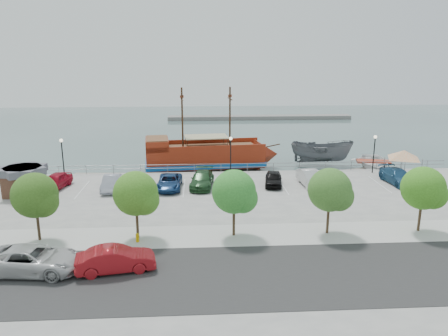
{
  "coord_description": "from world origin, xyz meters",
  "views": [
    {
      "loc": [
        -3.5,
        -39.77,
        13.01
      ],
      "look_at": [
        -1.0,
        2.0,
        2.0
      ],
      "focal_mm": 35.0,
      "sensor_mm": 36.0,
      "label": 1
    }
  ],
  "objects": [
    {
      "name": "dock_west",
      "position": [
        -14.1,
        9.2,
        -0.78
      ],
      "size": [
        7.96,
        2.81,
        0.45
      ],
      "primitive_type": "cube",
      "rotation": [
        0.0,
        0.0,
        -0.07
      ],
      "color": "gray",
      "rests_on": "ground"
    },
    {
      "name": "street_van",
      "position": [
        -13.71,
        -14.83,
        0.83
      ],
      "size": [
        6.25,
        3.38,
        1.66
      ],
      "primitive_type": "imported",
      "rotation": [
        0.0,
        0.0,
        1.46
      ],
      "color": "#BCBCBC",
      "rests_on": "street"
    },
    {
      "name": "parked_car_a",
      "position": [
        -17.69,
        2.63,
        0.76
      ],
      "size": [
        2.63,
        4.75,
        1.53
      ],
      "primitive_type": "imported",
      "rotation": [
        0.0,
        0.0,
        -0.19
      ],
      "color": "#A10C1F",
      "rests_on": "land_slab"
    },
    {
      "name": "street_sedan",
      "position": [
        -8.67,
        -14.99,
        0.79
      ],
      "size": [
        5.01,
        2.5,
        1.58
      ],
      "primitive_type": "imported",
      "rotation": [
        0.0,
        0.0,
        1.75
      ],
      "color": "maroon",
      "rests_on": "street"
    },
    {
      "name": "sidewalk",
      "position": [
        0.0,
        -10.0,
        0.01
      ],
      "size": [
        100.0,
        4.0,
        0.05
      ],
      "primitive_type": "cube",
      "color": "#B9B9B9",
      "rests_on": "land_slab"
    },
    {
      "name": "tree_d",
      "position": [
        -0.85,
        -10.07,
        3.3
      ],
      "size": [
        3.3,
        3.2,
        5.0
      ],
      "color": "#473321",
      "rests_on": "sidewalk"
    },
    {
      "name": "tree_b",
      "position": [
        -14.85,
        -10.07,
        3.3
      ],
      "size": [
        3.3,
        3.2,
        5.0
      ],
      "color": "#473321",
      "rests_on": "sidewalk"
    },
    {
      "name": "tree_f",
      "position": [
        13.15,
        -10.07,
        3.3
      ],
      "size": [
        3.3,
        3.2,
        5.0
      ],
      "color": "#473321",
      "rests_on": "sidewalk"
    },
    {
      "name": "canopy_tent",
      "position": [
        18.23,
        4.02,
        3.1
      ],
      "size": [
        5.67,
        5.67,
        3.56
      ],
      "rotation": [
        0.0,
        0.0,
        0.43
      ],
      "color": "slate",
      "rests_on": "land_slab"
    },
    {
      "name": "pirate_ship",
      "position": [
        -1.52,
        12.76,
        0.77
      ],
      "size": [
        16.98,
        6.2,
        10.59
      ],
      "rotation": [
        0.0,
        0.0,
        0.1
      ],
      "color": "maroon",
      "rests_on": "ground"
    },
    {
      "name": "fire_hydrant",
      "position": [
        -7.93,
        -10.8,
        0.39
      ],
      "size": [
        0.25,
        0.25,
        0.71
      ],
      "rotation": [
        0.0,
        0.0,
        0.4
      ],
      "color": "#C99F04",
      "rests_on": "sidewalk"
    },
    {
      "name": "lamp_post_right",
      "position": [
        16.0,
        6.5,
        2.94
      ],
      "size": [
        0.36,
        0.36,
        4.28
      ],
      "color": "black",
      "rests_on": "land_slab"
    },
    {
      "name": "seawall_railing",
      "position": [
        0.0,
        7.8,
        0.53
      ],
      "size": [
        50.0,
        0.06,
        1.0
      ],
      "color": "slate",
      "rests_on": "land_slab"
    },
    {
      "name": "parked_car_d",
      "position": [
        -3.18,
        2.33,
        0.76
      ],
      "size": [
        2.74,
        5.46,
        1.52
      ],
      "primitive_type": "imported",
      "rotation": [
        0.0,
        0.0,
        -0.12
      ],
      "color": "#224A26",
      "rests_on": "land_slab"
    },
    {
      "name": "street",
      "position": [
        0.0,
        -16.0,
        0.01
      ],
      "size": [
        100.0,
        8.0,
        0.04
      ],
      "primitive_type": "cube",
      "color": "#2B2B2B",
      "rests_on": "land_slab"
    },
    {
      "name": "dock_east",
      "position": [
        14.81,
        9.2,
        -0.78
      ],
      "size": [
        7.93,
        4.52,
        0.44
      ],
      "primitive_type": "cube",
      "rotation": [
        0.0,
        0.0,
        0.33
      ],
      "color": "slate",
      "rests_on": "ground"
    },
    {
      "name": "parked_car_h",
      "position": [
        16.94,
        2.18,
        0.76
      ],
      "size": [
        2.63,
        5.41,
        1.51
      ],
      "primitive_type": "imported",
      "rotation": [
        0.0,
        0.0,
        0.1
      ],
      "color": "navy",
      "rests_on": "land_slab"
    },
    {
      "name": "lamp_post_left",
      "position": [
        -18.0,
        6.5,
        2.94
      ],
      "size": [
        0.36,
        0.36,
        4.28
      ],
      "color": "black",
      "rests_on": "land_slab"
    },
    {
      "name": "dock_mid",
      "position": [
        7.51,
        9.2,
        -0.82
      ],
      "size": [
        6.38,
        1.93,
        0.36
      ],
      "primitive_type": "cube",
      "rotation": [
        0.0,
        0.0,
        -0.02
      ],
      "color": "gray",
      "rests_on": "ground"
    },
    {
      "name": "speedboat",
      "position": [
        18.03,
        11.23,
        -0.27
      ],
      "size": [
        6.55,
        8.01,
        1.45
      ],
      "primitive_type": "imported",
      "rotation": [
        0.0,
        0.0,
        -0.24
      ],
      "color": "white",
      "rests_on": "ground"
    },
    {
      "name": "ground",
      "position": [
        0.0,
        0.0,
        -1.0
      ],
      "size": [
        160.0,
        160.0,
        0.0
      ],
      "primitive_type": "plane",
      "color": "#3B504D"
    },
    {
      "name": "tree_e",
      "position": [
        6.15,
        -10.07,
        3.3
      ],
      "size": [
        3.3,
        3.2,
        5.0
      ],
      "color": "#473321",
      "rests_on": "sidewalk"
    },
    {
      "name": "tree_c",
      "position": [
        -7.85,
        -10.07,
        3.3
      ],
      "size": [
        3.3,
        3.2,
        5.0
      ],
      "color": "#473321",
      "rests_on": "sidewalk"
    },
    {
      "name": "patrol_boat",
      "position": [
        12.26,
        13.99,
        0.51
      ],
      "size": [
        8.26,
        4.52,
        3.03
      ],
      "primitive_type": "imported",
      "rotation": [
        0.0,
        0.0,
        1.36
      ],
      "color": "slate",
      "rests_on": "ground"
    },
    {
      "name": "parked_car_f",
      "position": [
        7.76,
        2.04,
        0.79
      ],
      "size": [
        2.0,
        4.88,
        1.57
      ],
      "primitive_type": "imported",
      "rotation": [
        0.0,
        0.0,
        0.07
      ],
      "color": "silver",
      "rests_on": "land_slab"
    },
    {
      "name": "lamp_post_mid",
      "position": [
        0.0,
        6.5,
        2.94
      ],
      "size": [
        0.36,
        0.36,
        4.28
      ],
      "color": "black",
      "rests_on": "land_slab"
    },
    {
      "name": "shed",
      "position": [
        -20.01,
        0.74,
        1.46
      ],
      "size": [
        3.74,
        3.74,
        2.74
      ],
      "rotation": [
        0.0,
        0.0,
        -0.14
      ],
      "color": "#513123",
      "rests_on": "land_slab"
    },
    {
      "name": "parked_car_e",
      "position": [
        4.05,
        2.36,
        0.71
      ],
      "size": [
        2.34,
        4.36,
        1.41
      ],
      "primitive_type": "imported",
      "rotation": [
        0.0,
        0.0,
        -0.17
      ],
      "color": "black",
      "rests_on": "land_slab"
    },
    {
      "name": "land_slab",
      "position": [
        0.0,
        -21.0,
        -0.6
      ],
      "size": [
        100.0,
        58.0,
        1.2
      ],
      "primitive_type": "cube",
      "color": "gray",
      "rests_on": "ground"
    },
    {
      "name": "parked_car_b",
      "position": [
        -12.1,
        1.79,
        0.72
      ],
      "size": [
        1.64,
        4.41,
        1.44
      ],
      "primitive_type": "imported",
      "rotation": [
        0.0,
        0.0,
        0.03
      ],
      "color": "#989CAB",
      "rests_on": "land_slab"
    },
    {
      "name": "far_shore",
      "position": [
        10.0,
        55.0,
        -0.6
      ],
      "size": [
        40.0,
        3.0,
        0.8
      ],
      "primitive_type": "cube",
      "color": "gray",
      "rests_on": "ground"
    },
    {
      "name": "parked_car_c",
      "position": [
        -6.43,
        1.87,
        0.69
      ],
      "size": [
        2.48,
        5.07,
        1.39
      ],
      "primitive_type": "imported",
      "rotation": [
        0.0,
        0.0,
        -0.04
      ],
      "color": "navy",
      "rests_on": "land_slab"
    }
  ]
}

